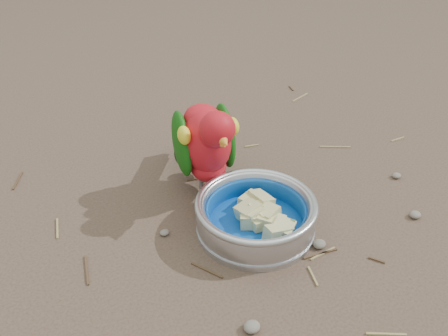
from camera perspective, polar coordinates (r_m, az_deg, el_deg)
ground at (r=0.88m, az=5.60°, el=-6.41°), size 60.00×60.00×0.00m
food_bowl at (r=0.86m, az=3.60°, el=-6.69°), size 0.20×0.20×0.02m
bowl_wall at (r=0.84m, az=3.67°, el=-5.12°), size 0.20×0.20×0.04m
fruit_wedges at (r=0.84m, az=3.65°, el=-5.49°), size 0.12×0.12×0.03m
lory_parrot at (r=0.90m, az=-2.00°, el=2.13°), size 0.16×0.25×0.19m
ground_debris at (r=0.91m, az=1.89°, el=-4.30°), size 0.90×0.80×0.01m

